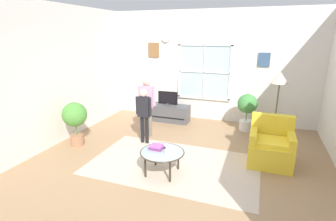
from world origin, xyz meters
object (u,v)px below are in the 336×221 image
object	(u,v)px
floor_lamp	(279,86)
armchair	(271,147)
potted_plant_by_window	(247,108)
remote_near_books	(162,149)
tv_stand	(168,113)
potted_plant_corner	(75,118)
cup	(167,152)
person_black_shirt	(144,110)
book_stack	(156,147)
television	(168,98)
coffee_table	(162,153)
person_pink_shirt	(147,100)

from	to	relation	value
floor_lamp	armchair	bearing A→B (deg)	-95.01
potted_plant_by_window	floor_lamp	size ratio (longest dim) A/B	0.57
floor_lamp	remote_near_books	bearing A→B (deg)	-139.16
tv_stand	potted_plant_by_window	xyz separation A→B (m)	(2.08, -0.02, 0.36)
potted_plant_corner	floor_lamp	bearing A→B (deg)	16.72
cup	person_black_shirt	xyz separation A→B (m)	(-0.95, 1.13, 0.31)
remote_near_books	cup	bearing A→B (deg)	-44.87
cup	potted_plant_by_window	bearing A→B (deg)	68.15
tv_stand	potted_plant_corner	xyz separation A→B (m)	(-1.29, -2.20, 0.39)
armchair	floor_lamp	xyz separation A→B (m)	(0.06, 0.63, 1.03)
book_stack	cup	size ratio (longest dim) A/B	2.99
tv_stand	armchair	world-z (taller)	armchair
television	coffee_table	world-z (taller)	television
remote_near_books	potted_plant_by_window	distance (m)	2.85
book_stack	tv_stand	bearing A→B (deg)	105.95
remote_near_books	potted_plant_corner	world-z (taller)	potted_plant_corner
coffee_table	tv_stand	bearing A→B (deg)	108.20
armchair	cup	xyz separation A→B (m)	(-1.63, -1.10, 0.12)
television	potted_plant_corner	size ratio (longest dim) A/B	0.57
armchair	person_black_shirt	distance (m)	2.62
coffee_table	book_stack	xyz separation A→B (m)	(-0.13, 0.05, 0.06)
floor_lamp	coffee_table	bearing A→B (deg)	-137.05
coffee_table	person_pink_shirt	xyz separation A→B (m)	(-0.95, 1.48, 0.50)
floor_lamp	tv_stand	bearing A→B (deg)	159.42
coffee_table	floor_lamp	size ratio (longest dim) A/B	0.47
coffee_table	floor_lamp	xyz separation A→B (m)	(1.80, 1.67, 0.97)
book_stack	person_pink_shirt	xyz separation A→B (m)	(-0.82, 1.43, 0.43)
tv_stand	person_black_shirt	size ratio (longest dim) A/B	0.98
coffee_table	remote_near_books	bearing A→B (deg)	111.26
potted_plant_by_window	floor_lamp	bearing A→B (deg)	-58.69
tv_stand	floor_lamp	size ratio (longest dim) A/B	0.73
person_pink_shirt	person_black_shirt	distance (m)	0.43
book_stack	potted_plant_by_window	size ratio (longest dim) A/B	0.26
person_black_shirt	potted_plant_corner	distance (m)	1.47
potted_plant_by_window	book_stack	bearing A→B (deg)	-116.99
armchair	floor_lamp	distance (m)	1.21
television	person_black_shirt	xyz separation A→B (m)	(0.04, -1.60, 0.11)
armchair	book_stack	bearing A→B (deg)	-152.10
potted_plant_by_window	potted_plant_corner	size ratio (longest dim) A/B	0.97
cup	potted_plant_by_window	distance (m)	2.93
tv_stand	remote_near_books	bearing A→B (deg)	-71.91
armchair	cup	distance (m)	1.97
book_stack	person_pink_shirt	size ratio (longest dim) A/B	0.17
television	remote_near_books	distance (m)	2.73
remote_near_books	tv_stand	bearing A→B (deg)	108.09
book_stack	potted_plant_corner	bearing A→B (deg)	168.10
coffee_table	cup	size ratio (longest dim) A/B	9.33
tv_stand	television	distance (m)	0.42
person_pink_shirt	potted_plant_corner	world-z (taller)	person_pink_shirt
potted_plant_by_window	coffee_table	bearing A→B (deg)	-114.28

